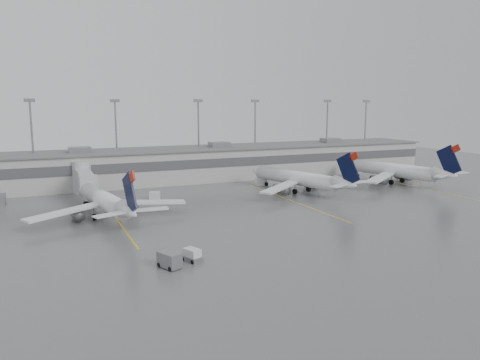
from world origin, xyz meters
name	(u,v)px	position (x,y,z in m)	size (l,w,h in m)	color
ground	(268,243)	(0.00, 0.00, 0.00)	(260.00, 260.00, 0.00)	#575659
terminal	(164,165)	(-0.01, 57.98, 4.17)	(152.00, 17.00, 9.45)	#A5A5A0
light_masts	(158,132)	(0.00, 63.75, 12.03)	(142.40, 8.00, 20.60)	gray
jet_bridge_right	(84,178)	(-20.50, 45.72, 3.87)	(4.00, 17.20, 7.00)	#ACAFB2
stand_markings	(210,208)	(0.00, 24.00, 0.01)	(105.25, 40.00, 0.01)	yellow
jet_mid_left	(105,200)	(-19.04, 24.12, 3.10)	(27.17, 30.68, 9.98)	white
jet_mid_right	(300,178)	(23.62, 30.88, 3.19)	(27.22, 30.94, 10.26)	white
jet_far_right	(395,170)	(51.37, 31.99, 3.35)	(28.94, 32.82, 10.79)	white
baggage_tug	(192,256)	(-12.34, -3.13, 0.63)	(2.39, 2.90, 1.61)	silver
baggage_cart	(169,260)	(-15.54, -4.33, 0.99)	(2.71, 3.37, 1.89)	slate
gse_uld_b	(155,195)	(-7.56, 36.62, 0.77)	(2.17, 1.45, 1.54)	silver
gse_uld_c	(261,181)	(19.91, 42.86, 0.91)	(2.57, 1.71, 1.82)	silver
gse_loader	(0,199)	(-36.46, 43.99, 0.98)	(1.95, 3.12, 1.95)	slate
cone_b	(119,198)	(-14.33, 39.36, 0.30)	(0.38, 0.38, 0.60)	#FF6405
cone_c	(269,192)	(16.77, 32.70, 0.32)	(0.40, 0.40, 0.64)	#FF6405
cone_d	(421,182)	(57.27, 29.29, 0.30)	(0.38, 0.38, 0.60)	#FF6405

